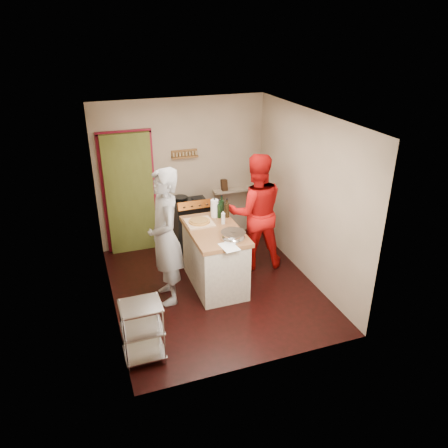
% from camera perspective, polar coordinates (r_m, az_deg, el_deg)
% --- Properties ---
extents(floor, '(3.50, 3.50, 0.00)m').
position_cam_1_polar(floor, '(6.79, -1.30, -8.28)').
color(floor, black).
rests_on(floor, ground).
extents(back_wall, '(3.00, 0.44, 2.60)m').
position_cam_1_polar(back_wall, '(7.72, -10.11, 4.96)').
color(back_wall, tan).
rests_on(back_wall, ground).
extents(left_wall, '(0.04, 3.50, 2.60)m').
position_cam_1_polar(left_wall, '(5.93, -15.32, -0.13)').
color(left_wall, tan).
rests_on(left_wall, ground).
extents(right_wall, '(0.04, 3.50, 2.60)m').
position_cam_1_polar(right_wall, '(6.76, 10.78, 3.49)').
color(right_wall, tan).
rests_on(right_wall, ground).
extents(ceiling, '(3.00, 3.50, 0.02)m').
position_cam_1_polar(ceiling, '(5.79, -1.55, 13.85)').
color(ceiling, white).
rests_on(ceiling, back_wall).
extents(stove, '(0.60, 0.63, 1.00)m').
position_cam_1_polar(stove, '(7.78, -4.29, 0.03)').
color(stove, black).
rests_on(stove, ground).
extents(wire_shelving, '(0.48, 0.40, 0.80)m').
position_cam_1_polar(wire_shelving, '(5.36, -10.59, -13.40)').
color(wire_shelving, silver).
rests_on(wire_shelving, ground).
extents(island, '(0.75, 1.39, 1.26)m').
position_cam_1_polar(island, '(6.62, -1.18, -4.19)').
color(island, beige).
rests_on(island, ground).
extents(person_stripe, '(0.48, 0.73, 2.00)m').
position_cam_1_polar(person_stripe, '(6.11, -7.66, -1.76)').
color(person_stripe, '#AAAAAF').
rests_on(person_stripe, ground).
extents(person_red, '(1.04, 0.87, 1.91)m').
position_cam_1_polar(person_red, '(7.00, 4.14, 1.60)').
color(person_red, '#B30C0B').
rests_on(person_red, ground).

